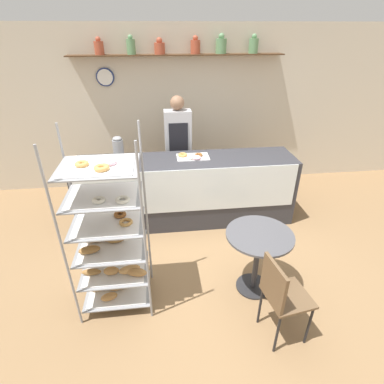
% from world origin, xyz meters
% --- Properties ---
extents(ground_plane, '(14.00, 14.00, 0.00)m').
position_xyz_m(ground_plane, '(0.00, 0.00, 0.00)').
color(ground_plane, olive).
extents(back_wall, '(10.00, 0.30, 2.70)m').
position_xyz_m(back_wall, '(-0.00, 2.39, 1.38)').
color(back_wall, beige).
rests_on(back_wall, ground_plane).
extents(display_counter, '(3.12, 0.70, 0.99)m').
position_xyz_m(display_counter, '(0.00, 1.05, 0.50)').
color(display_counter, '#333338').
rests_on(display_counter, ground_plane).
extents(pastry_rack, '(0.73, 0.57, 1.90)m').
position_xyz_m(pastry_rack, '(-0.91, -0.43, 0.78)').
color(pastry_rack, gray).
rests_on(pastry_rack, ground_plane).
extents(person_worker, '(0.41, 0.23, 1.75)m').
position_xyz_m(person_worker, '(-0.07, 1.66, 0.96)').
color(person_worker, '#282833').
rests_on(person_worker, ground_plane).
extents(cafe_table, '(0.71, 0.71, 0.75)m').
position_xyz_m(cafe_table, '(0.61, -0.44, 0.57)').
color(cafe_table, '#262628').
rests_on(cafe_table, ground_plane).
extents(cafe_chair, '(0.44, 0.44, 0.90)m').
position_xyz_m(cafe_chair, '(0.62, -1.05, 0.56)').
color(cafe_chair, black).
rests_on(cafe_chair, ground_plane).
extents(coffee_carafe, '(0.14, 0.14, 0.35)m').
position_xyz_m(coffee_carafe, '(-0.93, 1.12, 1.16)').
color(coffee_carafe, gray).
rests_on(coffee_carafe, display_counter).
extents(donut_tray_counter, '(0.46, 0.29, 0.05)m').
position_xyz_m(donut_tray_counter, '(0.09, 1.09, 1.01)').
color(donut_tray_counter, white).
rests_on(donut_tray_counter, display_counter).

